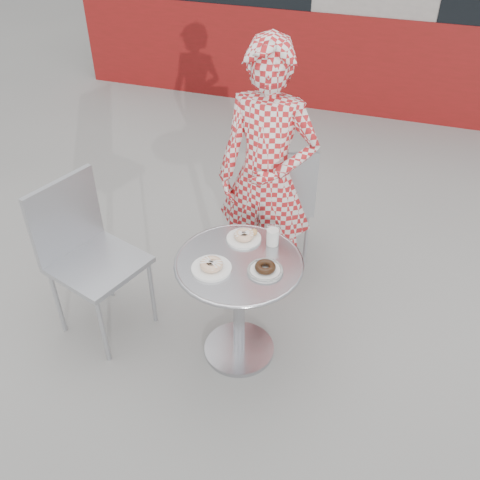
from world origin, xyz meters
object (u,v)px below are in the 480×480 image
(bistro_table, at_px, (239,285))
(plate_checker, at_px, (265,269))
(chair_far, at_px, (275,222))
(milk_cup, at_px, (273,236))
(chair_left, at_px, (102,289))
(plate_far, at_px, (244,236))
(plate_near, at_px, (211,266))
(seated_person, at_px, (267,179))

(bistro_table, relative_size, plate_checker, 3.71)
(plate_checker, bearing_deg, chair_far, 101.85)
(chair_far, xyz_separation_m, milk_cup, (0.18, -0.74, 0.45))
(chair_left, distance_m, plate_checker, 1.05)
(plate_far, bearing_deg, plate_near, -105.17)
(chair_left, xyz_separation_m, milk_cup, (0.95, 0.25, 0.43))
(seated_person, height_order, milk_cup, seated_person)
(chair_far, bearing_deg, plate_checker, 77.84)
(chair_far, bearing_deg, milk_cup, 79.34)
(bistro_table, distance_m, plate_checker, 0.23)
(chair_far, xyz_separation_m, seated_person, (0.02, -0.33, 0.53))
(chair_left, bearing_deg, bistro_table, -68.61)
(milk_cup, bearing_deg, plate_checker, -83.20)
(chair_far, distance_m, plate_checker, 1.07)
(bistro_table, relative_size, chair_far, 0.74)
(plate_far, distance_m, plate_near, 0.30)
(plate_near, bearing_deg, chair_left, 176.28)
(bistro_table, xyz_separation_m, plate_far, (-0.03, 0.19, 0.18))
(plate_far, distance_m, plate_checker, 0.28)
(bistro_table, bearing_deg, plate_near, -137.33)
(bistro_table, relative_size, plate_far, 3.63)
(bistro_table, xyz_separation_m, plate_near, (-0.11, -0.10, 0.18))
(plate_near, relative_size, plate_checker, 1.11)
(chair_left, height_order, milk_cup, chair_left)
(seated_person, bearing_deg, plate_checker, -72.08)
(bistro_table, distance_m, plate_far, 0.26)
(plate_near, distance_m, plate_checker, 0.27)
(bistro_table, relative_size, seated_person, 0.42)
(chair_left, height_order, plate_near, chair_left)
(seated_person, bearing_deg, plate_far, -87.70)
(seated_person, bearing_deg, bistro_table, -84.77)
(bistro_table, distance_m, plate_near, 0.24)
(bistro_table, height_order, plate_near, plate_near)
(chair_far, bearing_deg, bistro_table, 69.32)
(seated_person, relative_size, plate_near, 8.02)
(chair_far, height_order, plate_near, chair_far)
(plate_far, relative_size, plate_near, 0.92)
(bistro_table, xyz_separation_m, seated_person, (-0.03, 0.61, 0.30))
(plate_checker, bearing_deg, plate_far, 129.66)
(bistro_table, bearing_deg, chair_far, 93.34)
(chair_far, relative_size, plate_near, 4.49)
(plate_near, bearing_deg, plate_checker, 15.21)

